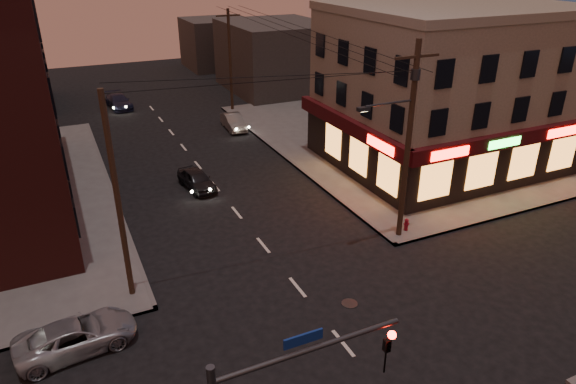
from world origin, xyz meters
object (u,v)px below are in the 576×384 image
sedan_mid (233,122)px  sedan_near (197,180)px  suv_cross (76,336)px  sedan_far (119,101)px  fire_hydrant (406,224)px

sedan_mid → sedan_near: bearing=-117.1°
suv_cross → sedan_mid: (14.22, 22.60, 0.03)m
sedan_far → sedan_mid: bearing=-60.6°
sedan_far → fire_hydrant: 32.98m
suv_cross → fire_hydrant: bearing=-89.9°
sedan_far → suv_cross: bearing=-107.3°
sedan_mid → fire_hydrant: (2.41, -20.60, -0.12)m
sedan_near → sedan_mid: (6.13, 10.41, 0.02)m
suv_cross → sedan_far: (6.45, 33.37, 0.04)m
sedan_mid → fire_hydrant: size_ratio=5.65×
sedan_near → fire_hydrant: (8.54, -10.19, -0.10)m
sedan_mid → fire_hydrant: sedan_mid is taller
fire_hydrant → sedan_mid: bearing=96.7°
sedan_near → sedan_far: sedan_far is taller
suv_cross → sedan_far: sedan_far is taller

